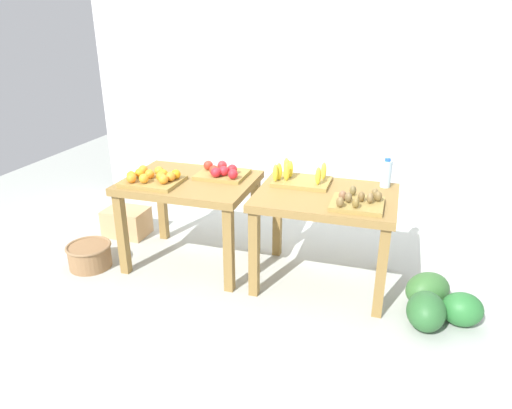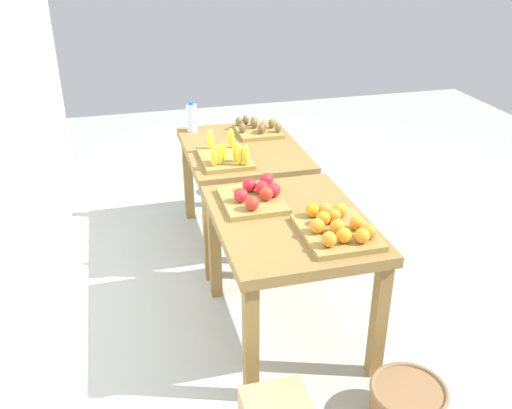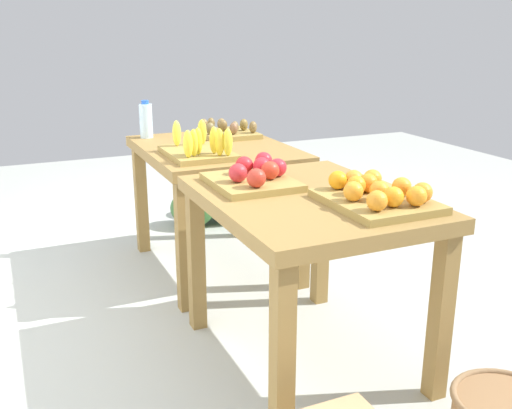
{
  "view_description": "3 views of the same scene",
  "coord_description": "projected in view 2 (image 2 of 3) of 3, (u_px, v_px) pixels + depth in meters",
  "views": [
    {
      "loc": [
        1.02,
        -3.26,
        1.99
      ],
      "look_at": [
        -0.0,
        0.04,
        0.58
      ],
      "focal_mm": 32.62,
      "sensor_mm": 36.0,
      "label": 1
    },
    {
      "loc": [
        -3.11,
        0.86,
        2.18
      ],
      "look_at": [
        0.04,
        0.04,
        0.55
      ],
      "focal_mm": 39.59,
      "sensor_mm": 36.0,
      "label": 2
    },
    {
      "loc": [
        -2.59,
        1.13,
        1.42
      ],
      "look_at": [
        -0.05,
        0.01,
        0.57
      ],
      "focal_mm": 41.31,
      "sensor_mm": 36.0,
      "label": 3
    }
  ],
  "objects": [
    {
      "name": "ground_plane",
      "position": [
        262.0,
        278.0,
        3.86
      ],
      "size": [
        8.0,
        8.0,
        0.0
      ],
      "primitive_type": "plane",
      "color": "#A9AEA7"
    },
    {
      "name": "back_wall",
      "position": [
        9.0,
        71.0,
        2.88
      ],
      "size": [
        4.4,
        0.12,
        3.0
      ],
      "primitive_type": "cube",
      "color": "silver",
      "rests_on": "ground_plane"
    },
    {
      "name": "display_table_left",
      "position": [
        290.0,
        236.0,
        3.09
      ],
      "size": [
        1.04,
        0.8,
        0.75
      ],
      "color": "olive",
      "rests_on": "ground_plane"
    },
    {
      "name": "display_table_right",
      "position": [
        242.0,
        161.0,
        4.05
      ],
      "size": [
        1.04,
        0.8,
        0.75
      ],
      "color": "olive",
      "rests_on": "ground_plane"
    },
    {
      "name": "orange_bin",
      "position": [
        337.0,
        227.0,
        2.85
      ],
      "size": [
        0.44,
        0.36,
        0.11
      ],
      "color": "olive",
      "rests_on": "display_table_left"
    },
    {
      "name": "apple_bin",
      "position": [
        255.0,
        196.0,
        3.19
      ],
      "size": [
        0.4,
        0.35,
        0.11
      ],
      "color": "olive",
      "rests_on": "display_table_left"
    },
    {
      "name": "banana_crate",
      "position": [
        226.0,
        155.0,
        3.73
      ],
      "size": [
        0.44,
        0.32,
        0.17
      ],
      "color": "olive",
      "rests_on": "display_table_right"
    },
    {
      "name": "kiwi_bin",
      "position": [
        257.0,
        129.0,
        4.24
      ],
      "size": [
        0.36,
        0.33,
        0.1
      ],
      "color": "olive",
      "rests_on": "display_table_right"
    },
    {
      "name": "water_bottle",
      "position": [
        192.0,
        118.0,
        4.25
      ],
      "size": [
        0.08,
        0.08,
        0.23
      ],
      "color": "silver",
      "rests_on": "display_table_right"
    },
    {
      "name": "watermelon_pile",
      "position": [
        248.0,
        177.0,
        5.08
      ],
      "size": [
        0.59,
        0.65,
        0.26
      ],
      "color": "#2A7032",
      "rests_on": "ground_plane"
    },
    {
      "name": "wicker_basket",
      "position": [
        407.0,
        403.0,
        2.71
      ],
      "size": [
        0.37,
        0.37,
        0.21
      ],
      "color": "olive",
      "rests_on": "ground_plane"
    }
  ]
}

